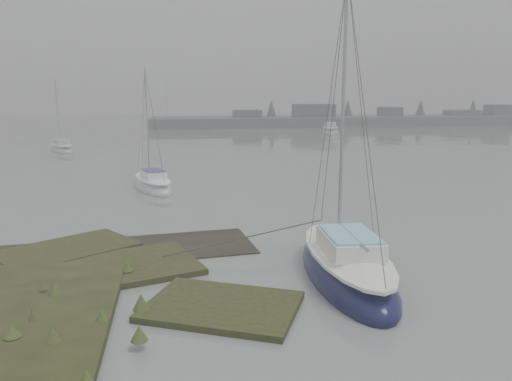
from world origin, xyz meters
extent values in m
plane|color=slate|center=(0.00, 30.00, 0.00)|extent=(160.00, 160.00, 0.00)
cube|color=#4C4F51|center=(26.00, 62.00, 0.60)|extent=(60.00, 8.00, 1.60)
cube|color=#424247|center=(10.00, 61.00, 1.40)|extent=(4.00, 3.00, 2.20)
cube|color=#424247|center=(20.00, 61.00, 1.80)|extent=(6.00, 3.00, 3.00)
cube|color=#424247|center=(32.00, 61.00, 1.55)|extent=(3.00, 3.00, 2.50)
cube|color=#424247|center=(44.00, 61.00, 1.30)|extent=(5.00, 3.00, 2.00)
cube|color=#424247|center=(50.00, 61.00, 1.70)|extent=(3.00, 3.00, 2.80)
cone|color=#384238|center=(14.00, 63.00, 2.20)|extent=(2.00, 2.00, 3.50)
cone|color=#384238|center=(26.00, 63.00, 2.20)|extent=(2.00, 2.00, 3.50)
cone|color=#384238|center=(38.00, 63.00, 2.20)|extent=(2.00, 2.00, 3.50)
cone|color=#384238|center=(47.00, 63.00, 2.20)|extent=(2.00, 2.00, 3.50)
ellipsoid|color=#0D0F34|center=(4.08, 1.00, 0.11)|extent=(2.36, 6.35, 1.52)
ellipsoid|color=white|center=(4.08, 1.00, 0.71)|extent=(1.91, 5.52, 0.43)
cube|color=white|center=(4.06, 0.73, 1.09)|extent=(1.45, 2.21, 0.45)
cube|color=#82C3DE|center=(4.06, 0.73, 1.34)|extent=(1.35, 2.02, 0.07)
cylinder|color=#939399|center=(4.12, 1.80, 4.60)|extent=(0.10, 0.10, 7.14)
cylinder|color=#939399|center=(4.05, 0.55, 1.34)|extent=(0.21, 2.50, 0.08)
ellipsoid|color=silver|center=(-1.72, 15.03, 0.08)|extent=(2.93, 5.06, 1.17)
ellipsoid|color=white|center=(-1.72, 15.03, 0.55)|extent=(2.45, 4.38, 0.33)
cube|color=white|center=(-1.66, 14.83, 0.84)|extent=(1.47, 1.88, 0.34)
cube|color=navy|center=(-1.66, 14.83, 1.03)|extent=(1.37, 1.73, 0.05)
cylinder|color=#939399|center=(-1.91, 15.62, 3.54)|extent=(0.08, 0.08, 5.49)
cylinder|color=#939399|center=(-1.62, 14.70, 1.03)|extent=(0.63, 1.86, 0.06)
ellipsoid|color=silver|center=(-10.22, 33.78, 0.08)|extent=(3.38, 4.99, 1.16)
ellipsoid|color=silver|center=(-10.22, 33.78, 0.54)|extent=(2.84, 4.30, 0.33)
cube|color=silver|center=(-10.13, 33.59, 0.83)|extent=(1.60, 1.91, 0.34)
cube|color=#AEB1B9|center=(-10.13, 33.59, 1.02)|extent=(1.48, 1.76, 0.05)
cylinder|color=#939399|center=(-10.47, 34.34, 3.50)|extent=(0.07, 0.07, 5.44)
cylinder|color=#939399|center=(-10.08, 33.47, 1.02)|extent=(0.84, 1.76, 0.06)
ellipsoid|color=#9EA2A7|center=(18.72, 48.62, 0.11)|extent=(3.74, 6.49, 1.50)
ellipsoid|color=silver|center=(18.72, 48.62, 0.70)|extent=(3.12, 5.61, 0.42)
cube|color=silver|center=(18.65, 48.37, 1.07)|extent=(1.88, 2.41, 0.44)
cube|color=silver|center=(18.65, 48.37, 1.32)|extent=(1.75, 2.21, 0.07)
cylinder|color=#939399|center=(18.95, 49.38, 4.54)|extent=(0.10, 0.10, 7.05)
cylinder|color=#939399|center=(18.59, 48.20, 1.32)|extent=(0.80, 2.38, 0.08)
ellipsoid|color=#A1A6AA|center=(-0.85, 61.07, 0.09)|extent=(5.36, 2.95, 1.24)
ellipsoid|color=silver|center=(-0.85, 61.07, 0.58)|extent=(4.64, 2.46, 0.35)
cube|color=silver|center=(-0.64, 61.01, 0.89)|extent=(1.97, 1.51, 0.36)
cube|color=silver|center=(-0.64, 61.01, 1.09)|extent=(1.81, 1.40, 0.06)
cylinder|color=#939399|center=(-1.48, 61.24, 3.75)|extent=(0.08, 0.08, 5.83)
cylinder|color=#939399|center=(-0.50, 60.97, 1.09)|extent=(1.99, 0.60, 0.07)
camera|label=1|loc=(-0.48, -11.53, 5.07)|focal=35.00mm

